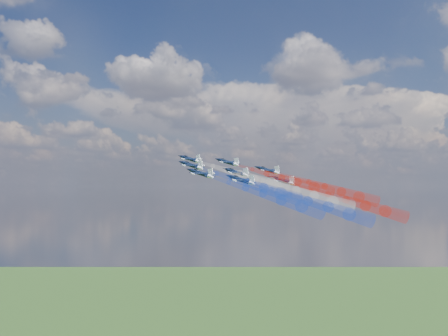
% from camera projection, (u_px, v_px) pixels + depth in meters
% --- Properties ---
extents(jet_lead, '(15.97, 14.04, 6.99)m').
position_uv_depth(jet_lead, '(190.00, 159.00, 195.08)').
color(jet_lead, black).
extents(trail_lead, '(40.32, 16.69, 14.57)m').
position_uv_depth(trail_lead, '(240.00, 174.00, 178.41)').
color(trail_lead, white).
extents(jet_inner_left, '(15.97, 14.04, 6.99)m').
position_uv_depth(jet_inner_left, '(191.00, 165.00, 178.63)').
color(jet_inner_left, black).
extents(trail_inner_left, '(40.32, 16.69, 14.57)m').
position_uv_depth(trail_inner_left, '(247.00, 183.00, 161.96)').
color(trail_inner_left, blue).
extents(jet_inner_right, '(15.97, 14.04, 6.99)m').
position_uv_depth(jet_inner_right, '(227.00, 162.00, 193.83)').
color(jet_inner_right, black).
extents(trail_inner_right, '(40.32, 16.69, 14.57)m').
position_uv_depth(trail_inner_right, '(282.00, 178.00, 177.16)').
color(trail_inner_right, red).
extents(jet_outer_left, '(15.97, 14.04, 6.99)m').
position_uv_depth(jet_outer_left, '(201.00, 173.00, 163.86)').
color(jet_outer_left, black).
extents(trail_outer_left, '(40.32, 16.69, 14.57)m').
position_uv_depth(trail_outer_left, '(263.00, 194.00, 147.19)').
color(trail_outer_left, blue).
extents(jet_center_third, '(15.97, 14.04, 6.99)m').
position_uv_depth(jet_center_third, '(236.00, 172.00, 179.09)').
color(jet_center_third, black).
extents(trail_center_third, '(40.32, 16.69, 14.57)m').
position_uv_depth(trail_center_third, '(296.00, 190.00, 162.42)').
color(trail_center_third, white).
extents(jet_outer_right, '(15.97, 14.04, 6.99)m').
position_uv_depth(jet_outer_right, '(268.00, 170.00, 196.26)').
color(jet_outer_right, black).
extents(trail_outer_right, '(40.32, 16.69, 14.57)m').
position_uv_depth(trail_outer_right, '(325.00, 186.00, 179.59)').
color(trail_outer_right, red).
extents(jet_rear_left, '(15.97, 14.04, 6.99)m').
position_uv_depth(jet_rear_left, '(241.00, 180.00, 163.19)').
color(jet_rear_left, black).
extents(trail_rear_left, '(40.32, 16.69, 14.57)m').
position_uv_depth(trail_rear_left, '(308.00, 201.00, 146.52)').
color(trail_rear_left, blue).
extents(jet_rear_right, '(15.97, 14.04, 6.99)m').
position_uv_depth(jet_rear_right, '(281.00, 180.00, 178.87)').
color(jet_rear_right, black).
extents(trail_rear_right, '(40.32, 16.69, 14.57)m').
position_uv_depth(trail_rear_right, '(346.00, 200.00, 162.20)').
color(trail_rear_right, red).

